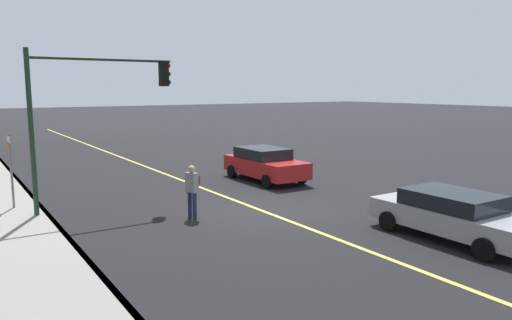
# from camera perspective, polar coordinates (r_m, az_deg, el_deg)

# --- Properties ---
(ground) EXTENTS (200.00, 200.00, 0.00)m
(ground) POSITION_cam_1_polar(r_m,az_deg,el_deg) (17.46, 0.12, -5.76)
(ground) COLOR black
(sidewalk_slab) EXTENTS (80.00, 3.30, 0.15)m
(sidewalk_slab) POSITION_cam_1_polar(r_m,az_deg,el_deg) (14.84, -27.39, -9.01)
(sidewalk_slab) COLOR gray
(sidewalk_slab) RESTS_ON ground
(curb_edge) EXTENTS (80.00, 0.16, 0.15)m
(curb_edge) POSITION_cam_1_polar(r_m,az_deg,el_deg) (15.05, -21.37, -8.40)
(curb_edge) COLOR slate
(curb_edge) RESTS_ON ground
(lane_stripe_center) EXTENTS (80.00, 0.16, 0.01)m
(lane_stripe_center) POSITION_cam_1_polar(r_m,az_deg,el_deg) (17.46, 0.12, -5.74)
(lane_stripe_center) COLOR #D8CC4C
(lane_stripe_center) RESTS_ON ground
(car_red) EXTENTS (4.55, 2.08, 1.52)m
(car_red) POSITION_cam_1_polar(r_m,az_deg,el_deg) (22.63, 1.04, -0.41)
(car_red) COLOR red
(car_red) RESTS_ON ground
(car_silver) EXTENTS (4.71, 2.07, 1.36)m
(car_silver) POSITION_cam_1_polar(r_m,az_deg,el_deg) (15.03, 22.08, -5.88)
(car_silver) COLOR #A8AAB2
(car_silver) RESTS_ON ground
(pedestrian_with_backpack) EXTENTS (0.47, 0.44, 1.77)m
(pedestrian_with_backpack) POSITION_cam_1_polar(r_m,az_deg,el_deg) (16.20, -7.46, -3.17)
(pedestrian_with_backpack) COLOR #262D4C
(pedestrian_with_backpack) RESTS_ON ground
(traffic_light_mast) EXTENTS (0.28, 4.92, 5.54)m
(traffic_light_mast) POSITION_cam_1_polar(r_m,az_deg,el_deg) (17.52, -18.75, 6.60)
(traffic_light_mast) COLOR #1E3823
(traffic_light_mast) RESTS_ON ground
(street_sign_post) EXTENTS (0.60, 0.08, 2.74)m
(street_sign_post) POSITION_cam_1_polar(r_m,az_deg,el_deg) (18.78, -26.77, -0.63)
(street_sign_post) COLOR slate
(street_sign_post) RESTS_ON ground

